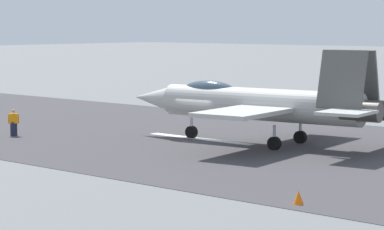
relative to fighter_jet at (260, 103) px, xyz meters
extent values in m
plane|color=slate|center=(3.91, 0.59, -2.42)|extent=(400.00, 400.00, 0.00)
cube|color=#3F3D40|center=(3.91, 0.59, -2.41)|extent=(240.00, 26.00, 0.02)
cube|color=white|center=(4.08, 0.59, -2.40)|extent=(8.00, 0.70, 0.00)
cylinder|color=#B6B7B2|center=(-0.03, 0.00, -0.07)|extent=(12.74, 3.51, 1.89)
cone|color=#B6B7B2|center=(7.66, 1.00, -0.07)|extent=(3.09, 1.97, 1.61)
ellipsoid|color=#3F5160|center=(3.50, 0.46, 0.64)|extent=(3.71, 1.56, 1.10)
cylinder|color=#47423D|center=(-6.50, -0.30, -0.07)|extent=(2.32, 1.38, 1.10)
cylinder|color=#47423D|center=(-6.36, -1.39, -0.07)|extent=(2.32, 1.38, 1.10)
cube|color=#B6B7B2|center=(-1.50, 3.56, -0.17)|extent=(4.09, 5.95, 0.24)
cube|color=#B6B7B2|center=(-0.53, -3.83, -0.17)|extent=(4.09, 5.95, 0.24)
cube|color=#B6B7B2|center=(-6.75, 1.54, 0.03)|extent=(2.74, 3.09, 0.16)
cube|color=#B6B7B2|center=(-6.12, -3.22, 0.03)|extent=(2.74, 3.09, 0.16)
cube|color=#545452|center=(-5.59, 0.17, 1.63)|extent=(2.70, 1.28, 3.14)
cube|color=#545452|center=(-5.36, -1.61, 1.63)|extent=(2.70, 1.28, 3.14)
cylinder|color=silver|center=(4.78, 0.63, -1.72)|extent=(0.18, 0.18, 1.40)
cylinder|color=black|center=(4.78, 0.63, -2.04)|extent=(0.79, 0.40, 0.76)
cylinder|color=silver|center=(-2.02, 1.35, -1.72)|extent=(0.18, 0.18, 1.40)
cylinder|color=black|center=(-2.02, 1.35, -2.04)|extent=(0.79, 0.40, 0.76)
cylinder|color=silver|center=(-1.60, -1.82, -1.72)|extent=(0.18, 0.18, 1.40)
cylinder|color=black|center=(-1.60, -1.82, -2.04)|extent=(0.79, 0.40, 0.76)
cube|color=#1E2338|center=(13.86, 7.22, -1.97)|extent=(0.24, 0.36, 0.90)
cube|color=orange|center=(13.86, 7.22, -1.30)|extent=(0.51, 0.51, 0.61)
sphere|color=tan|center=(13.86, 7.22, -0.83)|extent=(0.22, 0.22, 0.22)
cylinder|color=orange|center=(14.07, 7.43, -1.34)|extent=(0.10, 0.10, 0.58)
cylinder|color=orange|center=(13.64, 7.01, -1.34)|extent=(0.10, 0.10, 0.58)
cone|color=orange|center=(-11.33, 12.58, -2.15)|extent=(0.44, 0.44, 0.55)
camera|label=1|loc=(-30.05, 40.13, 4.60)|focal=80.69mm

